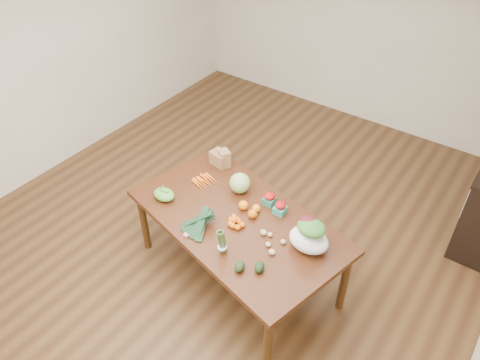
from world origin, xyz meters
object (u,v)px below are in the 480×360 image
Objects in this scene: paper_bag at (220,157)px; salad_bag at (309,237)px; kale_bunch at (195,224)px; mandarin_cluster at (234,221)px; asparagus_bundle at (222,242)px; dining_table at (237,248)px; cabbage at (240,183)px.

salad_bag is (1.28, -0.48, 0.04)m from paper_bag.
kale_bunch is 1.19× the size of salad_bag.
asparagus_bundle is at bearing -70.57° from mandarin_cluster.
dining_table is 10.77× the size of mandarin_cluster.
mandarin_cluster is 0.72× the size of asparagus_bundle.
asparagus_bundle is at bearing 1.66° from kale_bunch.
salad_bag is (0.65, 0.13, 0.09)m from mandarin_cluster.
asparagus_bundle reaches higher than kale_bunch.
cabbage reaches higher than paper_bag.
asparagus_bundle reaches higher than mandarin_cluster.
cabbage is at bearing 135.53° from dining_table.
cabbage is 0.91m from salad_bag.
cabbage is 0.78× the size of asparagus_bundle.
dining_table is 9.95× the size of cabbage.
salad_bag is (0.67, 0.06, 0.51)m from dining_table.
dining_table is 0.84m from salad_bag.
paper_bag is 0.73× the size of salad_bag.
cabbage reaches higher than kale_bunch.
dining_table is 0.42m from mandarin_cluster.
paper_bag is at bearing 141.79° from asparagus_bundle.
salad_bag is at bearing -16.58° from cabbage.
cabbage is 0.49× the size of kale_bunch.
salad_bag is (0.87, 0.38, 0.05)m from kale_bunch.
dining_table is 0.65m from asparagus_bundle.
mandarin_cluster is 0.45× the size of kale_bunch.
mandarin_cluster is (0.22, -0.39, -0.06)m from cabbage.
mandarin_cluster is 0.34m from kale_bunch.
dining_table is 5.77× the size of salad_bag.
salad_bag reaches higher than paper_bag.
dining_table is 0.59m from kale_bunch.
asparagus_bundle is at bearing -51.54° from paper_bag.
cabbage is 0.64m from kale_bunch.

